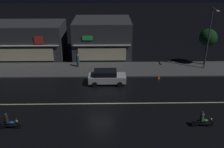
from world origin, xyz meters
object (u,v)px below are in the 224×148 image
(traffic_cone, at_px, (159,77))
(streetlamp_mid, at_px, (210,35))
(motorcycle_following, at_px, (8,122))
(motorcycle_lead, at_px, (203,120))
(parked_car_near_kerb, at_px, (107,77))
(pedestrian_on_sidewalk, at_px, (78,61))

(traffic_cone, bearing_deg, streetlamp_mid, 22.58)
(motorcycle_following, bearing_deg, motorcycle_lead, 177.62)
(motorcycle_following, height_order, traffic_cone, motorcycle_following)
(streetlamp_mid, xyz_separation_m, traffic_cone, (-6.59, -2.74, -4.45))
(motorcycle_following, xyz_separation_m, traffic_cone, (14.57, 9.93, -0.36))
(parked_car_near_kerb, height_order, motorcycle_lead, parked_car_near_kerb)
(pedestrian_on_sidewalk, relative_size, motorcycle_following, 0.91)
(streetlamp_mid, xyz_separation_m, motorcycle_following, (-21.16, -12.67, -4.10))
(pedestrian_on_sidewalk, bearing_deg, motorcycle_lead, -104.72)
(motorcycle_lead, height_order, motorcycle_following, same)
(pedestrian_on_sidewalk, height_order, traffic_cone, pedestrian_on_sidewalk)
(motorcycle_following, bearing_deg, traffic_cone, -148.13)
(pedestrian_on_sidewalk, xyz_separation_m, parked_car_near_kerb, (3.86, -5.11, -0.06))
(streetlamp_mid, distance_m, motorcycle_lead, 14.12)
(pedestrian_on_sidewalk, xyz_separation_m, traffic_cone, (10.16, -3.84, -0.66))
(parked_car_near_kerb, xyz_separation_m, motorcycle_lead, (8.17, -8.65, -0.24))
(parked_car_near_kerb, bearing_deg, motorcycle_following, 46.30)
(parked_car_near_kerb, distance_m, motorcycle_lead, 11.90)
(pedestrian_on_sidewalk, distance_m, traffic_cone, 10.88)
(pedestrian_on_sidewalk, height_order, parked_car_near_kerb, pedestrian_on_sidewalk)
(parked_car_near_kerb, relative_size, motorcycle_following, 2.26)
(streetlamp_mid, relative_size, traffic_cone, 14.30)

